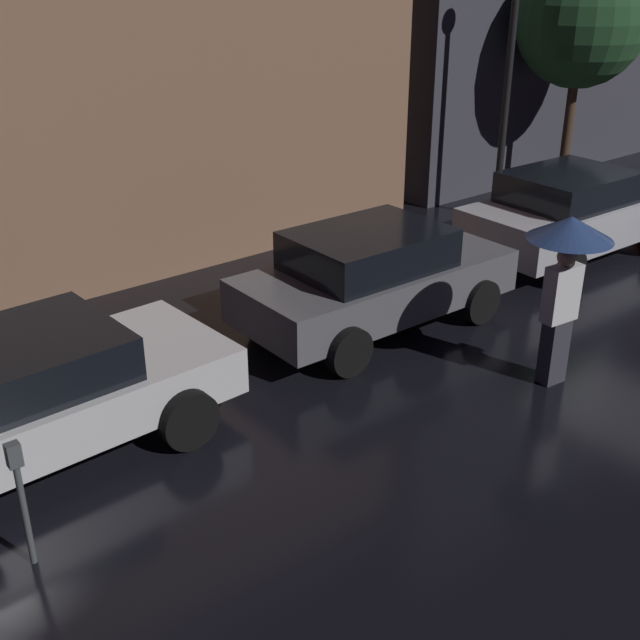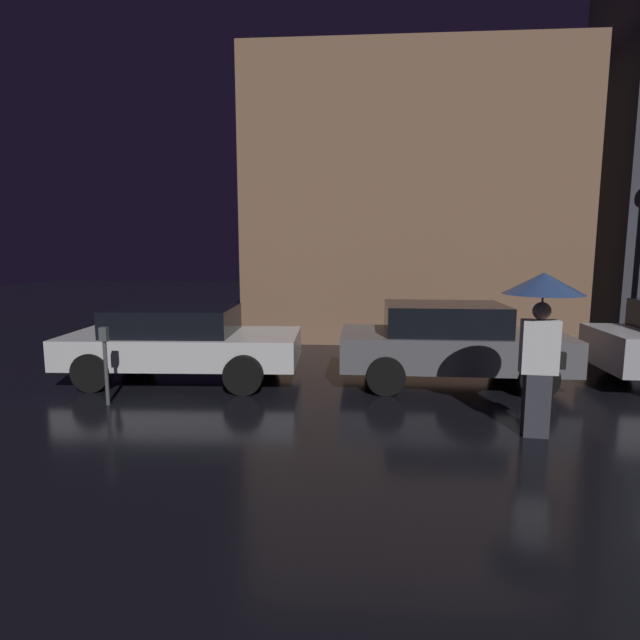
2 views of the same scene
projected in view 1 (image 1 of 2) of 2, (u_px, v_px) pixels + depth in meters
name	position (u px, v px, depth m)	size (l,w,h in m)	color
ground_plane	(640.00, 280.00, 13.23)	(60.00, 60.00, 0.00)	black
building_facade_left	(161.00, 29.00, 13.38)	(8.80, 3.00, 7.50)	#8C664C
parked_car_white	(25.00, 395.00, 8.37)	(4.39, 2.06, 1.38)	silver
parked_car_grey	(374.00, 277.00, 11.30)	(4.09, 1.97, 1.48)	slate
parked_car_silver	(569.00, 212.00, 13.96)	(4.04, 2.05, 1.53)	#B7B7BF
pedestrian_with_umbrella	(567.00, 258.00, 9.45)	(1.01, 1.01, 2.17)	#383842
parking_meter	(21.00, 491.00, 6.84)	(0.12, 0.10, 1.25)	#4C5154
street_lamp_near	(511.00, 53.00, 14.96)	(0.38, 0.38, 4.91)	black
street_tree	(582.00, 21.00, 16.11)	(2.64, 2.64, 4.96)	#473323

